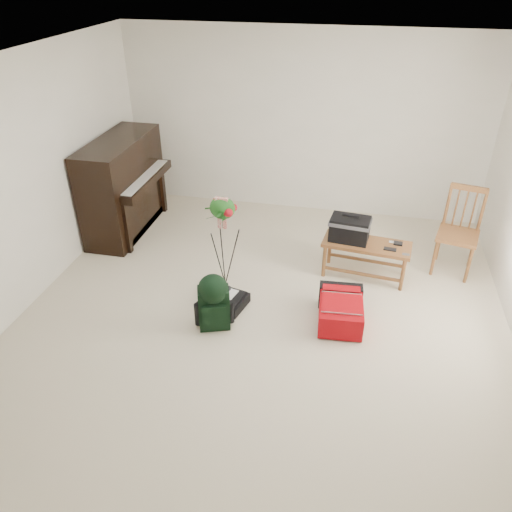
% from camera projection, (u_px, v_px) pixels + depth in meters
% --- Properties ---
extents(floor, '(5.00, 5.50, 0.01)m').
position_uv_depth(floor, '(261.00, 320.00, 5.18)').
color(floor, beige).
rests_on(floor, ground).
extents(ceiling, '(5.00, 5.50, 0.01)m').
position_uv_depth(ceiling, '(262.00, 68.00, 3.87)').
color(ceiling, white).
rests_on(ceiling, wall_back).
extents(wall_back, '(5.00, 0.04, 2.50)m').
position_uv_depth(wall_back, '(302.00, 124.00, 6.81)').
color(wall_back, white).
rests_on(wall_back, floor).
extents(wall_left, '(0.04, 5.50, 2.50)m').
position_uv_depth(wall_left, '(17.00, 189.00, 4.98)').
color(wall_left, white).
rests_on(wall_left, floor).
extents(piano, '(0.71, 1.50, 1.25)m').
position_uv_depth(piano, '(124.00, 188.00, 6.59)').
color(piano, black).
rests_on(piano, floor).
extents(bench, '(1.02, 0.50, 0.76)m').
position_uv_depth(bench, '(355.00, 234.00, 5.65)').
color(bench, brown).
rests_on(bench, floor).
extents(dining_chair, '(0.53, 0.53, 1.02)m').
position_uv_depth(dining_chair, '(458.00, 232.00, 5.76)').
color(dining_chair, brown).
rests_on(dining_chair, floor).
extents(red_suitcase, '(0.48, 0.68, 0.28)m').
position_uv_depth(red_suitcase, '(341.00, 307.00, 5.13)').
color(red_suitcase, red).
rests_on(red_suitcase, floor).
extents(black_duffel, '(0.52, 0.46, 0.19)m').
position_uv_depth(black_duffel, '(224.00, 299.00, 5.37)').
color(black_duffel, black).
rests_on(black_duffel, floor).
extents(green_backpack, '(0.35, 0.33, 0.61)m').
position_uv_depth(green_backpack, '(213.00, 300.00, 4.92)').
color(green_backpack, black).
rests_on(green_backpack, floor).
extents(flower_stand, '(0.36, 0.36, 1.13)m').
position_uv_depth(flower_stand, '(224.00, 243.00, 5.45)').
color(flower_stand, black).
rests_on(flower_stand, floor).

